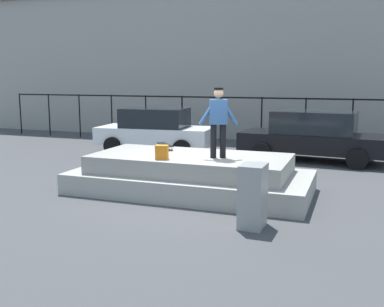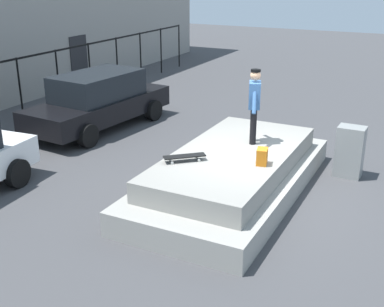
{
  "view_description": "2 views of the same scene",
  "coord_description": "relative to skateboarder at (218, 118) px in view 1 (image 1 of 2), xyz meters",
  "views": [
    {
      "loc": [
        3.55,
        -9.54,
        2.74
      ],
      "look_at": [
        -0.6,
        1.74,
        0.7
      ],
      "focal_mm": 41.75,
      "sensor_mm": 36.0,
      "label": 1
    },
    {
      "loc": [
        -9.13,
        -3.24,
        4.5
      ],
      "look_at": [
        0.25,
        1.52,
        0.54
      ],
      "focal_mm": 46.13,
      "sensor_mm": 36.0,
      "label": 2
    }
  ],
  "objects": [
    {
      "name": "ground_plane",
      "position": [
        -0.6,
        -0.21,
        -1.83
      ],
      "size": [
        60.0,
        60.0,
        0.0
      ],
      "primitive_type": "plane",
      "color": "#424244"
    },
    {
      "name": "car_black_sedan_mid",
      "position": [
        1.66,
        5.43,
        -0.99
      ],
      "size": [
        4.91,
        2.34,
        1.66
      ],
      "color": "black",
      "rests_on": "ground_plane"
    },
    {
      "name": "concrete_ledge",
      "position": [
        -0.74,
        0.14,
        -1.42
      ],
      "size": [
        5.71,
        2.69,
        0.91
      ],
      "color": "#9E9B93",
      "rests_on": "ground_plane"
    },
    {
      "name": "backpack",
      "position": [
        -1.15,
        -0.61,
        -0.76
      ],
      "size": [
        0.32,
        0.26,
        0.32
      ],
      "primitive_type": "cube",
      "rotation": [
        0.0,
        0.0,
        3.37
      ],
      "color": "orange",
      "rests_on": "concrete_ledge"
    },
    {
      "name": "skateboarder",
      "position": [
        0.0,
        0.0,
        0.0
      ],
      "size": [
        0.89,
        0.39,
        1.61
      ],
      "color": "black",
      "rests_on": "concrete_ledge"
    },
    {
      "name": "utility_box",
      "position": [
        1.25,
        -1.89,
        -1.24
      ],
      "size": [
        0.45,
        0.61,
        1.19
      ],
      "primitive_type": "cube",
      "rotation": [
        0.0,
        0.0,
        -0.02
      ],
      "color": "gray",
      "rests_on": "ground_plane"
    },
    {
      "name": "warehouse_building",
      "position": [
        -0.6,
        13.2,
        1.68
      ],
      "size": [
        33.15,
        7.59,
        7.01
      ],
      "color": "gray",
      "rests_on": "ground_plane"
    },
    {
      "name": "car_white_sedan_near",
      "position": [
        -4.02,
        5.22,
        -1.0
      ],
      "size": [
        4.35,
        2.29,
        1.64
      ],
      "color": "white",
      "rests_on": "ground_plane"
    },
    {
      "name": "fence_row",
      "position": [
        -0.6,
        7.98,
        -0.51
      ],
      "size": [
        24.06,
        0.06,
        1.99
      ],
      "color": "black",
      "rests_on": "ground_plane"
    },
    {
      "name": "skateboard",
      "position": [
        -1.69,
        0.81,
        -0.82
      ],
      "size": [
        0.71,
        0.76,
        0.12
      ],
      "color": "black",
      "rests_on": "concrete_ledge"
    }
  ]
}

